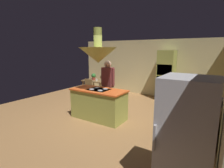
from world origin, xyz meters
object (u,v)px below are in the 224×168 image
microwave_on_counter (209,87)px  oven_tower (166,75)px  chair_facing_island (87,88)px  canister_flour (205,97)px  kitchen_island (99,104)px  potted_plant_on_table (94,76)px  person_at_island (108,83)px  canister_sugar (206,97)px  chair_by_back_wall (105,83)px  dining_table (97,82)px  cup_on_table (97,80)px  refrigerator (186,139)px

microwave_on_counter → oven_tower: bearing=133.6°
chair_facing_island → canister_flour: size_ratio=4.00×
kitchen_island → potted_plant_on_table: 2.72m
canister_flour → person_at_island: bearing=172.5°
potted_plant_on_table → microwave_on_counter: (4.63, -0.59, 0.13)m
potted_plant_on_table → canister_sugar: 4.88m
chair_by_back_wall → chair_facing_island: bearing=90.0°
dining_table → canister_flour: canister_flour is taller
oven_tower → cup_on_table: size_ratio=23.16×
dining_table → potted_plant_on_table: (-0.09, -0.10, 0.27)m
kitchen_island → canister_flour: (2.84, 0.29, 0.56)m
person_at_island → microwave_on_counter: size_ratio=3.80×
kitchen_island → person_at_island: person_at_island is taller
dining_table → oven_tower: bearing=22.2°
chair_by_back_wall → potted_plant_on_table: potted_plant_on_table is taller
refrigerator → microwave_on_counter: size_ratio=3.81×
oven_tower → canister_flour: oven_tower is taller
microwave_on_counter → potted_plant_on_table: bearing=172.8°
dining_table → refrigerator: bearing=-40.2°
chair_facing_island → cup_on_table: 0.56m
chair_by_back_wall → canister_sugar: 5.11m
person_at_island → canister_flour: (2.96, -0.39, 0.02)m
kitchen_island → person_at_island: bearing=99.8°
oven_tower → canister_sugar: oven_tower is taller
dining_table → person_at_island: size_ratio=0.61×
person_at_island → potted_plant_on_table: size_ratio=5.83×
chair_facing_island → canister_flour: 4.71m
potted_plant_on_table → canister_sugar: size_ratio=1.87×
dining_table → chair_facing_island: chair_facing_island is taller
chair_by_back_wall → canister_sugar: (4.54, -2.30, 0.50)m
oven_tower → chair_by_back_wall: 2.89m
person_at_island → canister_sugar: bearing=-4.1°
canister_sugar → oven_tower: bearing=122.1°
cup_on_table → canister_sugar: bearing=-18.0°
oven_tower → potted_plant_on_table: bearing=-156.8°
kitchen_island → refrigerator: size_ratio=0.97×
oven_tower → person_at_island: 2.84m
refrigerator → chair_by_back_wall: (-4.50, 4.46, -0.37)m
refrigerator → potted_plant_on_table: 5.90m
cup_on_table → dining_table: bearing=128.7°
refrigerator → microwave_on_counter: refrigerator is taller
oven_tower → refrigerator: bearing=-71.0°
chair_by_back_wall → microwave_on_counter: (4.54, -1.34, 0.56)m
cup_on_table → potted_plant_on_table: bearing=154.5°
dining_table → canister_sugar: (4.54, -1.63, 0.34)m
refrigerator → potted_plant_on_table: bearing=141.1°
canister_sugar → microwave_on_counter: (0.00, 0.95, 0.06)m
oven_tower → potted_plant_on_table: oven_tower is taller
refrigerator → canister_sugar: size_ratio=10.91×
person_at_island → canister_sugar: 2.96m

